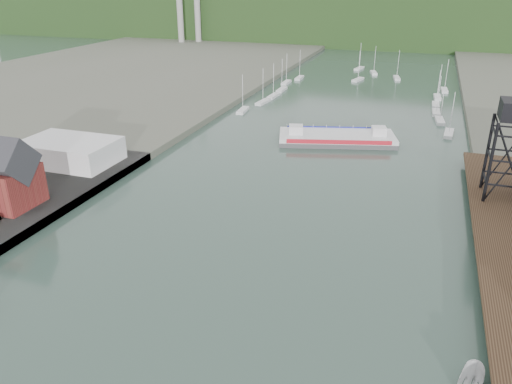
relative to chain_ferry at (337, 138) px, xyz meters
The scene contains 5 objects.
white_shed 58.36m from the chain_ferry, 143.35° to the right, with size 18.00×12.00×4.50m, color silver.
marina_sailboats 53.74m from the chain_ferry, 92.86° to the left, with size 57.71×92.65×0.90m.
distant_hills 216.86m from the chain_ferry, 91.78° to the left, with size 500.00×120.00×80.00m.
chain_ferry is the anchor object (origin of this frame).
motorboat 75.92m from the chain_ferry, 70.29° to the right, with size 2.06×5.47×2.11m, color silver.
Camera 1 is at (20.89, -26.36, 35.84)m, focal length 35.00 mm.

